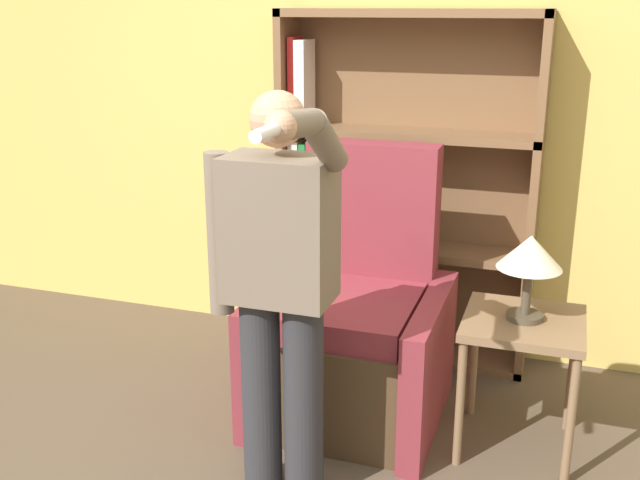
# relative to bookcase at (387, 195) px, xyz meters

# --- Properties ---
(wall_back) EXTENTS (8.00, 0.06, 2.80)m
(wall_back) POSITION_rel_bookcase_xyz_m (-0.04, 0.16, 0.52)
(wall_back) COLOR #E0C160
(wall_back) RESTS_ON ground_plane
(bookcase) EXTENTS (1.33, 0.28, 1.81)m
(bookcase) POSITION_rel_bookcase_xyz_m (0.00, 0.00, 0.00)
(bookcase) COLOR brown
(bookcase) RESTS_ON ground_plane
(armchair) EXTENTS (0.82, 0.83, 1.22)m
(armchair) POSITION_rel_bookcase_xyz_m (0.03, -0.67, -0.49)
(armchair) COLOR #4C3823
(armchair) RESTS_ON ground_plane
(person_standing) EXTENTS (0.53, 0.78, 1.57)m
(person_standing) POSITION_rel_bookcase_xyz_m (-0.06, -1.39, 0.00)
(person_standing) COLOR #2D2D33
(person_standing) RESTS_ON ground_plane
(side_table) EXTENTS (0.49, 0.49, 0.60)m
(side_table) POSITION_rel_bookcase_xyz_m (0.78, -0.76, -0.38)
(side_table) COLOR #846647
(side_table) RESTS_ON ground_plane
(table_lamp) EXTENTS (0.26, 0.26, 0.36)m
(table_lamp) POSITION_rel_bookcase_xyz_m (0.78, -0.76, -0.01)
(table_lamp) COLOR #4C4233
(table_lamp) RESTS_ON side_table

